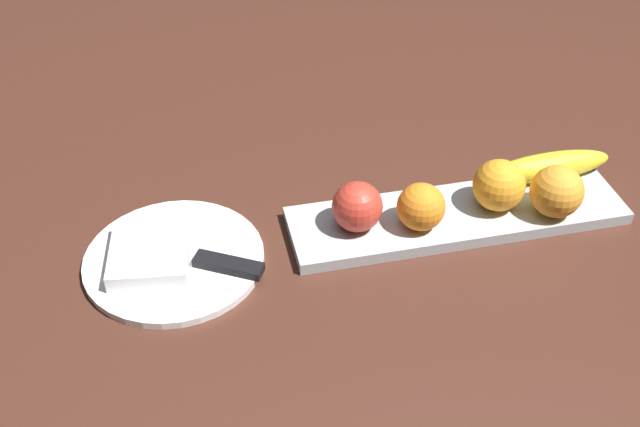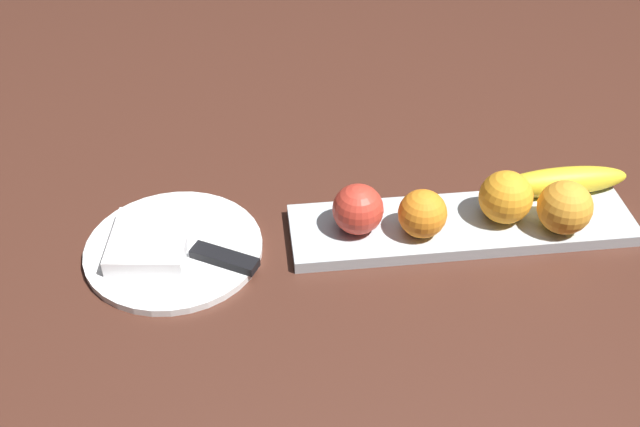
% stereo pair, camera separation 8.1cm
% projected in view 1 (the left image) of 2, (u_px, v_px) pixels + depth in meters
% --- Properties ---
extents(ground_plane, '(2.40, 2.40, 0.00)m').
position_uv_depth(ground_plane, '(470.00, 214.00, 1.06)').
color(ground_plane, '#44241A').
extents(fruit_tray, '(0.46, 0.12, 0.02)m').
position_uv_depth(fruit_tray, '(457.00, 216.00, 1.04)').
color(fruit_tray, '#B2BCC2').
rests_on(fruit_tray, ground_plane).
extents(apple, '(0.07, 0.07, 0.07)m').
position_uv_depth(apple, '(357.00, 207.00, 0.99)').
color(apple, red).
rests_on(apple, fruit_tray).
extents(banana, '(0.19, 0.05, 0.04)m').
position_uv_depth(banana, '(549.00, 167.00, 1.08)').
color(banana, yellow).
rests_on(banana, fruit_tray).
extents(orange_near_apple, '(0.06, 0.06, 0.06)m').
position_uv_depth(orange_near_apple, '(421.00, 207.00, 0.99)').
color(orange_near_apple, orange).
rests_on(orange_near_apple, fruit_tray).
extents(orange_near_banana, '(0.07, 0.07, 0.07)m').
position_uv_depth(orange_near_banana, '(499.00, 185.00, 1.02)').
color(orange_near_banana, orange).
rests_on(orange_near_banana, fruit_tray).
extents(orange_center, '(0.07, 0.07, 0.07)m').
position_uv_depth(orange_center, '(557.00, 191.00, 1.01)').
color(orange_center, orange).
rests_on(orange_center, fruit_tray).
extents(dinner_plate, '(0.23, 0.23, 0.01)m').
position_uv_depth(dinner_plate, '(174.00, 259.00, 0.98)').
color(dinner_plate, white).
rests_on(dinner_plate, ground_plane).
extents(folded_napkin, '(0.11, 0.12, 0.02)m').
position_uv_depth(folded_napkin, '(150.00, 253.00, 0.96)').
color(folded_napkin, white).
rests_on(folded_napkin, dinner_plate).
extents(knife, '(0.17, 0.11, 0.01)m').
position_uv_depth(knife, '(217.00, 263.00, 0.96)').
color(knife, silver).
rests_on(knife, dinner_plate).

